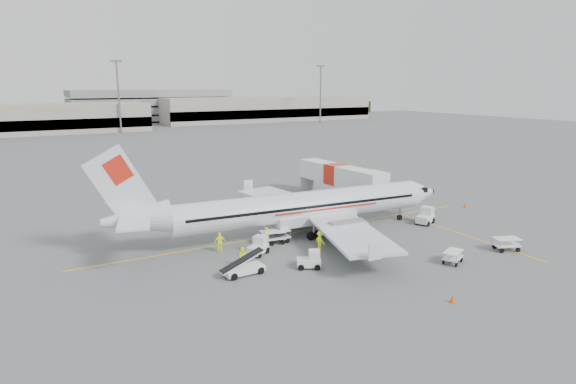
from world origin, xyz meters
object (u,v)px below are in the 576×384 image
(belt_loader, at_px, (244,260))
(tug_mid, at_px, (309,259))
(jet_bridge, at_px, (336,181))
(tug_aft, at_px, (258,246))
(tug_fore, at_px, (425,216))
(aircraft, at_px, (304,187))

(belt_loader, relative_size, tug_mid, 2.24)
(jet_bridge, distance_m, tug_aft, 23.61)
(belt_loader, relative_size, tug_aft, 2.12)
(belt_loader, height_order, tug_mid, belt_loader)
(tug_fore, bearing_deg, belt_loader, 163.89)
(belt_loader, distance_m, tug_fore, 23.29)
(tug_aft, bearing_deg, tug_fore, -33.82)
(jet_bridge, xyz_separation_m, belt_loader, (-21.56, -18.11, -1.11))
(jet_bridge, distance_m, tug_fore, 14.80)
(aircraft, xyz_separation_m, tug_mid, (-4.55, -8.20, -4.12))
(belt_loader, height_order, tug_aft, belt_loader)
(tug_mid, xyz_separation_m, tug_aft, (-2.25, 4.95, 0.04))
(aircraft, xyz_separation_m, belt_loader, (-9.78, -6.87, -3.69))
(belt_loader, bearing_deg, tug_fore, 5.76)
(jet_bridge, relative_size, tug_aft, 8.51)
(aircraft, xyz_separation_m, tug_fore, (13.26, -3.42, -3.98))
(belt_loader, bearing_deg, jet_bridge, 37.27)
(jet_bridge, relative_size, belt_loader, 4.02)
(tug_fore, distance_m, tug_aft, 20.05)
(tug_fore, xyz_separation_m, tug_aft, (-20.05, 0.16, -0.10))
(belt_loader, bearing_deg, tug_mid, -17.06)
(aircraft, relative_size, tug_fore, 15.27)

